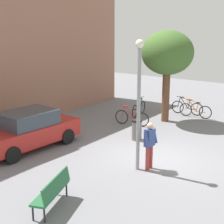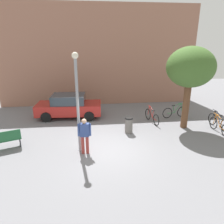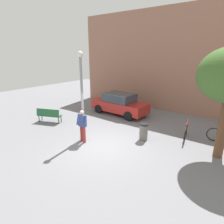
% 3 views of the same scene
% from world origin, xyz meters
% --- Properties ---
extents(ground_plane, '(36.00, 36.00, 0.00)m').
position_xyz_m(ground_plane, '(0.00, 0.00, 0.00)').
color(ground_plane, slate).
extents(building_facade, '(15.31, 2.00, 7.52)m').
position_xyz_m(building_facade, '(0.00, 8.56, 3.76)').
color(building_facade, '#9E6B56').
rests_on(building_facade, ground_plane).
extents(lamppost, '(0.28, 0.28, 4.43)m').
position_xyz_m(lamppost, '(-1.34, 0.07, 2.64)').
color(lamppost, gray).
rests_on(lamppost, ground_plane).
extents(person_by_lamppost, '(0.60, 0.30, 1.67)m').
position_xyz_m(person_by_lamppost, '(-1.09, -0.25, 0.97)').
color(person_by_lamppost, '#9E3833').
rests_on(person_by_lamppost, ground_plane).
extents(park_bench, '(1.66, 1.01, 0.92)m').
position_xyz_m(park_bench, '(-4.90, 0.53, 0.55)').
color(park_bench, '#236038').
rests_on(park_bench, ground_plane).
extents(plaza_tree, '(2.60, 2.60, 4.62)m').
position_xyz_m(plaza_tree, '(4.69, 2.17, 3.46)').
color(plaza_tree, brown).
rests_on(plaza_tree, ground_plane).
extents(bicycle_red, '(0.38, 1.79, 0.97)m').
position_xyz_m(bicycle_red, '(3.03, 3.15, 0.38)').
color(bicycle_red, black).
rests_on(bicycle_red, ground_plane).
extents(bicycle_green, '(1.79, 0.34, 0.97)m').
position_xyz_m(bicycle_green, '(4.82, 3.85, 0.38)').
color(bicycle_green, black).
rests_on(bicycle_green, ground_plane).
extents(bicycle_black, '(0.23, 1.81, 0.97)m').
position_xyz_m(bicycle_black, '(6.62, 1.83, 0.38)').
color(bicycle_black, black).
rests_on(bicycle_black, ground_plane).
extents(bicycle_orange, '(0.11, 1.81, 0.97)m').
position_xyz_m(bicycle_orange, '(6.28, 1.20, 0.38)').
color(bicycle_orange, black).
rests_on(bicycle_orange, ground_plane).
extents(parked_car_red, '(4.29, 2.01, 1.55)m').
position_xyz_m(parked_car_red, '(-2.18, 4.71, 0.77)').
color(parked_car_red, '#AD231E').
rests_on(parked_car_red, ground_plane).
extents(trash_bin, '(0.44, 0.44, 0.90)m').
position_xyz_m(trash_bin, '(1.29, 1.76, 0.46)').
color(trash_bin, '#66605B').
rests_on(trash_bin, ground_plane).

